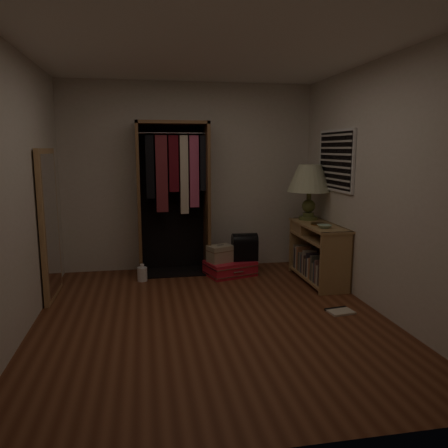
{
  "coord_description": "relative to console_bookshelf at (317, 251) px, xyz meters",
  "views": [
    {
      "loc": [
        -0.64,
        -4.14,
        1.69
      ],
      "look_at": [
        0.3,
        0.95,
        0.8
      ],
      "focal_mm": 35.0,
      "sensor_mm": 36.0,
      "label": 1
    }
  ],
  "objects": [
    {
      "name": "ground",
      "position": [
        -1.54,
        -1.04,
        -0.39
      ],
      "size": [
        4.0,
        4.0,
        0.0
      ],
      "primitive_type": "plane",
      "color": "#5E2E1A",
      "rests_on": "ground"
    },
    {
      "name": "room_walls",
      "position": [
        -1.46,
        -1.0,
        1.11
      ],
      "size": [
        3.52,
        4.02,
        2.6
      ],
      "color": "beige",
      "rests_on": "ground"
    },
    {
      "name": "console_bookshelf",
      "position": [
        0.0,
        0.0,
        0.0
      ],
      "size": [
        0.42,
        1.12,
        0.75
      ],
      "color": "#A68050",
      "rests_on": "ground"
    },
    {
      "name": "open_wardrobe",
      "position": [
        -1.77,
        0.73,
        0.83
      ],
      "size": [
        0.97,
        0.5,
        2.05
      ],
      "color": "brown",
      "rests_on": "ground"
    },
    {
      "name": "floor_mirror",
      "position": [
        -3.24,
        -0.04,
        0.46
      ],
      "size": [
        0.06,
        0.8,
        1.7
      ],
      "color": "tan",
      "rests_on": "ground"
    },
    {
      "name": "pink_suitcase",
      "position": [
        -1.05,
        0.44,
        -0.29
      ],
      "size": [
        0.75,
        0.63,
        0.2
      ],
      "rotation": [
        0.0,
        0.0,
        0.29
      ],
      "color": "red",
      "rests_on": "ground"
    },
    {
      "name": "train_case",
      "position": [
        -1.19,
        0.42,
        -0.08
      ],
      "size": [
        0.39,
        0.33,
        0.24
      ],
      "rotation": [
        0.0,
        0.0,
        0.39
      ],
      "color": "tan",
      "rests_on": "pink_suitcase"
    },
    {
      "name": "black_bag",
      "position": [
        -0.85,
        0.47,
        -0.01
      ],
      "size": [
        0.34,
        0.23,
        0.37
      ],
      "rotation": [
        0.0,
        0.0,
        -0.03
      ],
      "color": "black",
      "rests_on": "pink_suitcase"
    },
    {
      "name": "table_lamp",
      "position": [
        0.0,
        0.34,
        0.9
      ],
      "size": [
        0.66,
        0.66,
        0.74
      ],
      "rotation": [
        0.0,
        0.0,
        0.13
      ],
      "color": "#4E592B",
      "rests_on": "console_bookshelf"
    },
    {
      "name": "brass_tray",
      "position": [
        0.0,
        -0.08,
        0.37
      ],
      "size": [
        0.3,
        0.3,
        0.01
      ],
      "rotation": [
        0.0,
        0.0,
        -0.27
      ],
      "color": "olive",
      "rests_on": "console_bookshelf"
    },
    {
      "name": "ceramic_bowl",
      "position": [
        -0.05,
        -0.32,
        0.38
      ],
      "size": [
        0.18,
        0.18,
        0.04
      ],
      "primitive_type": "imported",
      "rotation": [
        0.0,
        0.0,
        -0.07
      ],
      "color": "#99B89B",
      "rests_on": "console_bookshelf"
    },
    {
      "name": "white_jug",
      "position": [
        -2.23,
        0.38,
        -0.3
      ],
      "size": [
        0.13,
        0.13,
        0.22
      ],
      "rotation": [
        0.0,
        0.0,
        -0.03
      ],
      "color": "white",
      "rests_on": "ground"
    },
    {
      "name": "floor_book",
      "position": [
        -0.19,
        -1.11,
        -0.38
      ],
      "size": [
        0.28,
        0.24,
        0.02
      ],
      "rotation": [
        0.0,
        0.0,
        0.15
      ],
      "color": "beige",
      "rests_on": "ground"
    }
  ]
}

